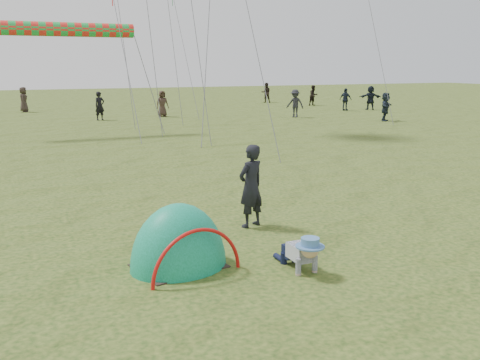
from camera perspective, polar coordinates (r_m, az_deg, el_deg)
name	(u,v)px	position (r m, az deg, el deg)	size (l,w,h in m)	color
ground	(362,280)	(8.61, 12.88, -10.33)	(140.00, 140.00, 0.00)	#183610
crawling_toddler	(302,252)	(8.70, 6.62, -7.61)	(0.58, 0.83, 0.64)	black
popup_tent	(179,266)	(8.98, -6.54, -9.13)	(1.64, 1.35, 2.12)	#0B7541
standing_adult	(251,186)	(10.81, 1.17, -0.65)	(0.62, 0.41, 1.70)	black
crowd_person_1	(266,93)	(47.26, 2.79, 9.29)	(0.83, 0.65, 1.71)	black
crowd_person_2	(346,99)	(39.54, 11.19, 8.43)	(0.93, 0.39, 1.59)	black
crowd_person_3	(295,103)	(34.01, 5.90, 8.13)	(1.12, 0.64, 1.73)	black
crowd_person_4	(24,100)	(40.56, -22.09, 7.96)	(0.85, 0.55, 1.73)	#312722
crowd_person_5	(370,98)	(40.71, 13.75, 8.52)	(1.61, 0.51, 1.74)	black
crowd_person_11	(385,107)	(32.72, 15.25, 7.55)	(1.54, 0.49, 1.66)	#1B242E
crowd_person_12	(100,106)	(33.07, -14.74, 7.65)	(0.62, 0.41, 1.69)	black
crowd_person_13	(313,95)	(44.08, 7.85, 8.93)	(0.79, 0.61, 1.62)	black
crowd_person_16	(162,104)	(34.62, -8.29, 8.06)	(0.80, 0.52, 1.64)	#34261F
rainbow_tube_kite	(60,29)	(26.45, -18.65, 15.00)	(0.64, 0.64, 6.63)	red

